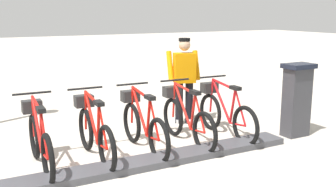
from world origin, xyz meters
TOP-DOWN VIEW (x-y plane):
  - ground_plane at (0.00, 0.00)m, footprint 60.00×60.00m
  - dock_rail_base at (0.00, 0.00)m, footprint 0.44×4.72m
  - payment_kiosk at (0.05, -2.88)m, footprint 0.36×0.52m
  - bike_docked_0 at (0.62, -1.76)m, footprint 1.72×0.54m
  - bike_docked_1 at (0.62, -0.98)m, footprint 1.72×0.54m
  - bike_docked_2 at (0.62, -0.19)m, footprint 1.72×0.54m
  - bike_docked_3 at (0.62, 0.59)m, footprint 1.72×0.54m
  - bike_docked_4 at (0.62, 1.37)m, footprint 1.72×0.54m
  - worker_near_rack at (1.64, -1.54)m, footprint 0.58×0.69m

SIDE VIEW (x-z plane):
  - ground_plane at x=0.00m, z-range 0.00..0.00m
  - dock_rail_base at x=0.00m, z-range 0.00..0.10m
  - bike_docked_0 at x=0.62m, z-range -0.08..0.94m
  - bike_docked_1 at x=0.62m, z-range -0.08..0.94m
  - bike_docked_2 at x=0.62m, z-range -0.08..0.94m
  - bike_docked_3 at x=0.62m, z-range -0.08..0.94m
  - bike_docked_4 at x=0.62m, z-range -0.08..0.94m
  - payment_kiosk at x=0.05m, z-range 0.03..1.31m
  - worker_near_rack at x=1.64m, z-range 0.08..1.74m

